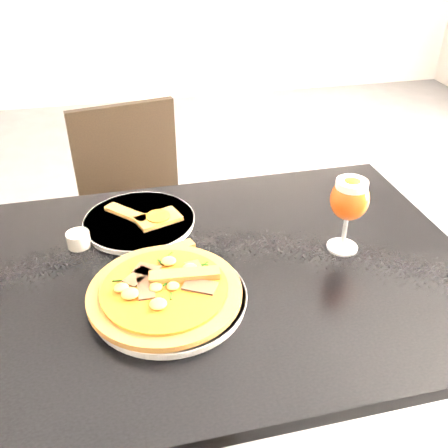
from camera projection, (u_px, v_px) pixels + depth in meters
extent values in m
plane|color=#57575A|center=(279.00, 363.00, 1.83)|extent=(6.00, 6.00, 0.00)
cube|color=black|center=(203.00, 276.00, 1.10)|extent=(1.21, 0.82, 0.03)
cylinder|color=black|center=(5.00, 330.00, 1.48)|extent=(0.05, 0.05, 0.72)
cylinder|color=black|center=(343.00, 278.00, 1.68)|extent=(0.05, 0.05, 0.72)
cube|color=black|center=(145.00, 236.00, 1.79)|extent=(0.46, 0.46, 0.04)
cylinder|color=black|center=(119.00, 321.00, 1.73)|extent=(0.03, 0.03, 0.40)
cylinder|color=black|center=(204.00, 297.00, 1.84)|extent=(0.03, 0.03, 0.40)
cylinder|color=black|center=(100.00, 269.00, 1.98)|extent=(0.03, 0.03, 0.40)
cylinder|color=black|center=(176.00, 251.00, 2.08)|extent=(0.03, 0.03, 0.40)
cube|color=black|center=(126.00, 157.00, 1.80)|extent=(0.37, 0.10, 0.39)
cylinder|color=silver|center=(169.00, 298.00, 1.00)|extent=(0.39, 0.39, 0.02)
cylinder|color=olive|center=(165.00, 292.00, 0.99)|extent=(0.31, 0.31, 0.01)
cylinder|color=#B33B0E|center=(165.00, 289.00, 0.99)|extent=(0.25, 0.25, 0.01)
cube|color=#47341E|center=(181.00, 284.00, 0.99)|extent=(0.06, 0.03, 0.00)
cube|color=#47341E|center=(170.00, 269.00, 1.03)|extent=(0.05, 0.07, 0.00)
cube|color=#47341E|center=(131.00, 277.00, 1.01)|extent=(0.07, 0.06, 0.00)
cube|color=#47341E|center=(152.00, 295.00, 0.96)|extent=(0.07, 0.06, 0.00)
cube|color=#47341E|center=(176.00, 303.00, 0.94)|extent=(0.05, 0.07, 0.00)
ellipsoid|color=gold|center=(173.00, 281.00, 0.99)|extent=(0.03, 0.03, 0.01)
ellipsoid|color=gold|center=(166.00, 262.00, 1.05)|extent=(0.03, 0.03, 0.01)
ellipsoid|color=gold|center=(156.00, 281.00, 0.99)|extent=(0.03, 0.03, 0.01)
ellipsoid|color=gold|center=(125.00, 292.00, 0.97)|extent=(0.03, 0.03, 0.01)
ellipsoid|color=gold|center=(159.00, 292.00, 0.97)|extent=(0.03, 0.03, 0.01)
ellipsoid|color=gold|center=(180.00, 309.00, 0.93)|extent=(0.03, 0.03, 0.01)
ellipsoid|color=gold|center=(175.00, 287.00, 0.98)|extent=(0.03, 0.03, 0.01)
cube|color=#1E4B0D|center=(166.00, 282.00, 1.00)|extent=(0.01, 0.02, 0.00)
cube|color=#1E4B0D|center=(158.00, 272.00, 1.02)|extent=(0.01, 0.02, 0.00)
cube|color=#1E4B0D|center=(136.00, 271.00, 1.03)|extent=(0.02, 0.02, 0.00)
cube|color=#1E4B0D|center=(148.00, 285.00, 0.99)|extent=(0.02, 0.01, 0.00)
cube|color=#1E4B0D|center=(131.00, 295.00, 0.96)|extent=(0.02, 0.01, 0.00)
cube|color=#1E4B0D|center=(158.00, 291.00, 0.97)|extent=(0.02, 0.02, 0.00)
cube|color=#1E4B0D|center=(158.00, 304.00, 0.94)|extent=(0.01, 0.02, 0.00)
cube|color=#1E4B0D|center=(176.00, 314.00, 0.92)|extent=(0.01, 0.02, 0.00)
cube|color=#1E4B0D|center=(177.00, 294.00, 0.97)|extent=(0.02, 0.02, 0.00)
cube|color=#1E4B0D|center=(197.00, 290.00, 0.98)|extent=(0.02, 0.01, 0.00)
cube|color=#1E4B0D|center=(172.00, 285.00, 0.99)|extent=(0.02, 0.01, 0.00)
cube|color=#1E4B0D|center=(181.00, 275.00, 1.02)|extent=(0.02, 0.02, 0.00)
cube|color=olive|center=(189.00, 280.00, 0.99)|extent=(0.15, 0.04, 0.01)
cylinder|color=silver|center=(139.00, 221.00, 1.24)|extent=(0.30, 0.30, 0.01)
cube|color=olive|center=(127.00, 213.00, 1.25)|extent=(0.11, 0.11, 0.01)
cube|color=olive|center=(158.00, 219.00, 1.23)|extent=(0.12, 0.09, 0.01)
cylinder|color=#B33B0E|center=(158.00, 216.00, 1.22)|extent=(0.06, 0.06, 0.00)
cube|color=olive|center=(169.00, 251.00, 1.14)|extent=(0.12, 0.07, 0.01)
cylinder|color=beige|center=(79.00, 239.00, 1.16)|extent=(0.05, 0.05, 0.04)
cylinder|color=gold|center=(78.00, 235.00, 1.15)|extent=(0.05, 0.05, 0.01)
cylinder|color=#B4BABD|center=(342.00, 247.00, 1.16)|extent=(0.07, 0.07, 0.01)
cylinder|color=#B4BABD|center=(344.00, 232.00, 1.14)|extent=(0.01, 0.01, 0.08)
ellipsoid|color=#AC4010|center=(350.00, 199.00, 1.09)|extent=(0.09, 0.09, 0.10)
cylinder|color=silver|center=(352.00, 184.00, 1.07)|extent=(0.07, 0.07, 0.02)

